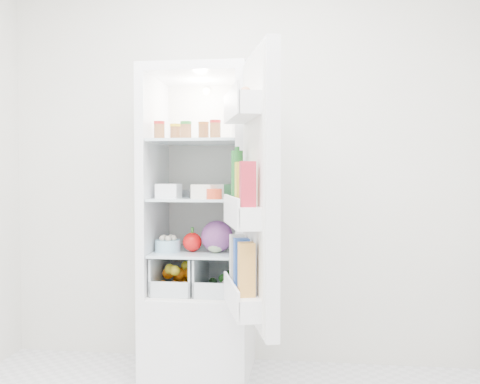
# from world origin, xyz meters

# --- Properties ---
(room_walls) EXTENTS (3.02, 3.02, 2.61)m
(room_walls) POSITION_xyz_m (0.00, 0.00, 1.59)
(room_walls) COLOR silver
(room_walls) RESTS_ON ground
(refrigerator) EXTENTS (0.60, 0.60, 1.80)m
(refrigerator) POSITION_xyz_m (-0.20, 1.25, 0.67)
(refrigerator) COLOR white
(refrigerator) RESTS_ON ground
(shelf_low) EXTENTS (0.49, 0.53, 0.01)m
(shelf_low) POSITION_xyz_m (-0.20, 1.19, 0.74)
(shelf_low) COLOR silver
(shelf_low) RESTS_ON refrigerator
(shelf_mid) EXTENTS (0.49, 0.53, 0.02)m
(shelf_mid) POSITION_xyz_m (-0.20, 1.19, 1.05)
(shelf_mid) COLOR silver
(shelf_mid) RESTS_ON refrigerator
(shelf_top) EXTENTS (0.49, 0.53, 0.02)m
(shelf_top) POSITION_xyz_m (-0.20, 1.19, 1.38)
(shelf_top) COLOR silver
(shelf_top) RESTS_ON refrigerator
(crisper_left) EXTENTS (0.23, 0.46, 0.22)m
(crisper_left) POSITION_xyz_m (-0.32, 1.19, 0.61)
(crisper_left) COLOR silver
(crisper_left) RESTS_ON refrigerator
(crisper_right) EXTENTS (0.23, 0.46, 0.22)m
(crisper_right) POSITION_xyz_m (-0.08, 1.19, 0.61)
(crisper_right) COLOR silver
(crisper_right) RESTS_ON refrigerator
(condiment_jars) EXTENTS (0.38, 0.16, 0.08)m
(condiment_jars) POSITION_xyz_m (-0.24, 1.07, 1.43)
(condiment_jars) COLOR #B21919
(condiment_jars) RESTS_ON shelf_top
(squeeze_bottle) EXTENTS (0.06, 0.06, 0.19)m
(squeeze_bottle) POSITION_xyz_m (0.01, 1.21, 1.48)
(squeeze_bottle) COLOR white
(squeeze_bottle) RESTS_ON shelf_top
(tub_white) EXTENTS (0.13, 0.13, 0.08)m
(tub_white) POSITION_xyz_m (-0.36, 1.09, 1.10)
(tub_white) COLOR white
(tub_white) RESTS_ON shelf_mid
(tub_cream) EXTENTS (0.18, 0.18, 0.08)m
(tub_cream) POSITION_xyz_m (-0.12, 1.05, 1.10)
(tub_cream) COLOR white
(tub_cream) RESTS_ON shelf_mid
(tin_red) EXTENTS (0.10, 0.10, 0.06)m
(tin_red) POSITION_xyz_m (-0.07, 0.97, 1.09)
(tin_red) COLOR red
(tin_red) RESTS_ON shelf_mid
(foil_tray) EXTENTS (0.18, 0.15, 0.04)m
(foil_tray) POSITION_xyz_m (-0.33, 1.29, 1.08)
(foil_tray) COLOR silver
(foil_tray) RESTS_ON shelf_mid
(tub_green) EXTENTS (0.13, 0.15, 0.07)m
(tub_green) POSITION_xyz_m (-0.04, 1.37, 1.09)
(tub_green) COLOR #469B55
(tub_green) RESTS_ON shelf_mid
(red_cabbage) EXTENTS (0.18, 0.18, 0.18)m
(red_cabbage) POSITION_xyz_m (-0.08, 1.11, 0.84)
(red_cabbage) COLOR #571E51
(red_cabbage) RESTS_ON shelf_low
(bell_pepper) EXTENTS (0.11, 0.11, 0.11)m
(bell_pepper) POSITION_xyz_m (-0.23, 1.11, 0.80)
(bell_pepper) COLOR red
(bell_pepper) RESTS_ON shelf_low
(mushroom_bowl) EXTENTS (0.15, 0.15, 0.07)m
(mushroom_bowl) POSITION_xyz_m (-0.36, 1.09, 0.78)
(mushroom_bowl) COLOR #99CBE4
(mushroom_bowl) RESTS_ON shelf_low
(salad_bag) EXTENTS (0.12, 0.12, 0.12)m
(salad_bag) POSITION_xyz_m (-0.08, 1.08, 0.81)
(salad_bag) COLOR #A6B789
(salad_bag) RESTS_ON shelf_low
(citrus_pile) EXTENTS (0.20, 0.31, 0.16)m
(citrus_pile) POSITION_xyz_m (-0.32, 1.17, 0.58)
(citrus_pile) COLOR orange
(citrus_pile) RESTS_ON refrigerator
(veg_pile) EXTENTS (0.16, 0.30, 0.10)m
(veg_pile) POSITION_xyz_m (-0.07, 1.18, 0.56)
(veg_pile) COLOR #1E4E1A
(veg_pile) RESTS_ON refrigerator
(fridge_door) EXTENTS (0.31, 0.59, 1.30)m
(fridge_door) POSITION_xyz_m (0.18, 0.62, 1.09)
(fridge_door) COLOR white
(fridge_door) RESTS_ON refrigerator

